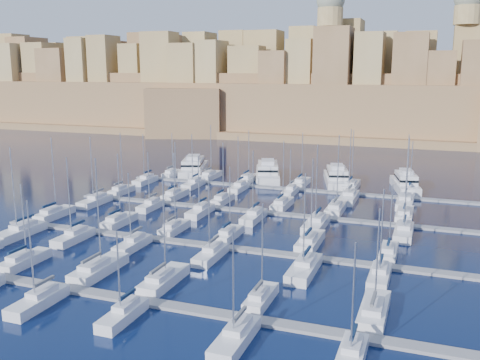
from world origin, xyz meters
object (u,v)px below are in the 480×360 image
at_px(motor_yacht_c, 337,177).
at_px(sailboat_2, 99,269).
at_px(motor_yacht_d, 405,183).
at_px(motor_yacht_b, 268,172).
at_px(motor_yacht_a, 194,167).
at_px(sailboat_4, 261,298).

bearing_deg(motor_yacht_c, sailboat_2, -106.20).
height_order(sailboat_2, motor_yacht_d, sailboat_2).
distance_m(sailboat_2, motor_yacht_b, 70.80).
relative_size(motor_yacht_b, motor_yacht_d, 1.24).
relative_size(sailboat_2, motor_yacht_b, 0.81).
bearing_deg(motor_yacht_c, motor_yacht_a, 178.80).
distance_m(motor_yacht_a, motor_yacht_b, 20.97).
distance_m(sailboat_2, motor_yacht_a, 73.10).
bearing_deg(sailboat_2, motor_yacht_d, 62.15).
bearing_deg(motor_yacht_d, motor_yacht_a, 178.20).
bearing_deg(sailboat_2, motor_yacht_a, 104.77).
height_order(sailboat_4, motor_yacht_a, sailboat_4).
relative_size(sailboat_4, motor_yacht_b, 0.62).
height_order(motor_yacht_b, motor_yacht_c, same).
bearing_deg(sailboat_4, sailboat_2, 176.80).
bearing_deg(motor_yacht_a, sailboat_4, -59.44).
xyz_separation_m(motor_yacht_c, motor_yacht_d, (16.13, -0.91, 0.00)).
relative_size(sailboat_4, motor_yacht_c, 0.69).
height_order(sailboat_2, motor_yacht_b, sailboat_2).
bearing_deg(motor_yacht_c, motor_yacht_b, 177.18).
bearing_deg(motor_yacht_a, sailboat_2, -75.23).
xyz_separation_m(sailboat_2, motor_yacht_d, (36.43, 68.95, 0.95)).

